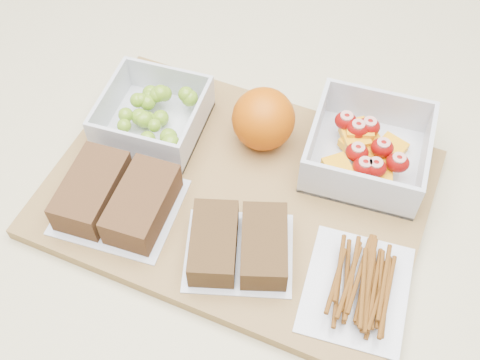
{
  "coord_description": "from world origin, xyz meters",
  "views": [
    {
      "loc": [
        0.13,
        -0.39,
        1.48
      ],
      "look_at": [
        0.01,
        -0.01,
        0.93
      ],
      "focal_mm": 45.0,
      "sensor_mm": 36.0,
      "label": 1
    }
  ],
  "objects": [
    {
      "name": "sandwich_bag_center",
      "position": [
        0.04,
        -0.09,
        0.93
      ],
      "size": [
        0.13,
        0.12,
        0.04
      ],
      "color": "silver",
      "rests_on": "cutting_board"
    },
    {
      "name": "grape_container",
      "position": [
        -0.11,
        0.05,
        0.94
      ],
      "size": [
        0.12,
        0.12,
        0.05
      ],
      "color": "silver",
      "rests_on": "cutting_board"
    },
    {
      "name": "cutting_board",
      "position": [
        0.01,
        -0.01,
        0.91
      ],
      "size": [
        0.45,
        0.34,
        0.02
      ],
      "primitive_type": "cube",
      "rotation": [
        0.0,
        0.0,
        -0.1
      ],
      "color": "olive",
      "rests_on": "counter"
    },
    {
      "name": "counter",
      "position": [
        0.0,
        0.0,
        0.45
      ],
      "size": [
        1.2,
        0.9,
        0.9
      ],
      "primitive_type": "cube",
      "color": "beige",
      "rests_on": "ground"
    },
    {
      "name": "sandwich_bag_left",
      "position": [
        -0.11,
        -0.08,
        0.94
      ],
      "size": [
        0.13,
        0.11,
        0.04
      ],
      "color": "silver",
      "rests_on": "cutting_board"
    },
    {
      "name": "fruit_container",
      "position": [
        0.14,
        0.07,
        0.94
      ],
      "size": [
        0.13,
        0.13,
        0.06
      ],
      "color": "silver",
      "rests_on": "cutting_board"
    },
    {
      "name": "orange",
      "position": [
        0.02,
        0.07,
        0.95
      ],
      "size": [
        0.07,
        0.07,
        0.07
      ],
      "primitive_type": "sphere",
      "color": "#C65304",
      "rests_on": "cutting_board"
    },
    {
      "name": "pretzel_bag",
      "position": [
        0.16,
        -0.09,
        0.93
      ],
      "size": [
        0.11,
        0.13,
        0.03
      ],
      "color": "silver",
      "rests_on": "cutting_board"
    }
  ]
}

